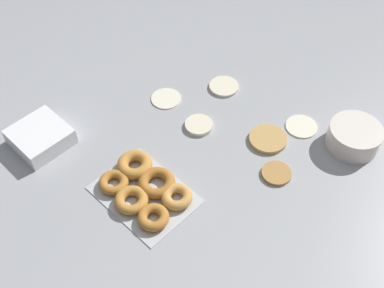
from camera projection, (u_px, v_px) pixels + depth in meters
ground_plane at (207, 136)px, 1.52m from camera, size 3.00×3.00×0.00m
pancake_0 at (199, 125)px, 1.54m from camera, size 0.09×0.09×0.01m
pancake_1 at (268, 139)px, 1.50m from camera, size 0.12×0.12×0.01m
pancake_2 at (224, 87)px, 1.66m from camera, size 0.10×0.10×0.01m
pancake_3 at (166, 98)px, 1.62m from camera, size 0.10×0.10×0.01m
pancake_4 at (276, 173)px, 1.42m from camera, size 0.09×0.09×0.01m
pancake_5 at (302, 126)px, 1.54m from camera, size 0.10×0.10×0.01m
donut_tray at (145, 189)px, 1.36m from camera, size 0.28×0.21×0.04m
batter_bowl at (354, 137)px, 1.47m from camera, size 0.16×0.16×0.07m
container_stack at (40, 137)px, 1.48m from camera, size 0.16×0.16×0.06m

